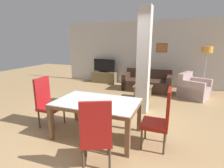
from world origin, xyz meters
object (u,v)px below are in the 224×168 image
Objects in this scene: sofa at (147,83)px; floor_lamp at (207,54)px; dining_table at (97,108)px; dining_chair_head_left at (47,101)px; coffee_table at (143,92)px; armchair at (193,89)px; tv_screen at (104,66)px; bottle at (141,82)px; dining_chair_head_right at (161,118)px; dining_chair_near_right at (96,133)px; tv_stand at (104,77)px.

floor_lamp is at bearing -168.27° from sofa.
dining_table is 1.48× the size of dining_chair_head_left.
floor_lamp reaches higher than coffee_table.
sofa reaches higher than dining_table.
armchair is 1.05× the size of tv_screen.
bottle is at bearing 147.15° from tv_screen.
dining_chair_head_left reaches higher than armchair.
dining_chair_head_left is 1.00× the size of dining_chair_head_right.
floor_lamp reaches higher than dining_chair_head_left.
dining_table is 4.86m from floor_lamp.
tv_screen is at bearing 139.84° from bottle.
floor_lamp reaches higher than dining_chair_head_right.
dining_chair_head_left is at bearing 103.59° from tv_screen.
tv_stand is at bearing 87.03° from dining_chair_near_right.
floor_lamp is (4.05, -0.17, 1.18)m from tv_stand.
dining_chair_head_right is 5.23m from tv_stand.
dining_chair_near_right is 0.98× the size of armchair.
dining_table reaches higher than tv_stand.
dining_chair_head_right is 0.98× the size of tv_stand.
dining_chair_head_right is at bearing 131.22° from tv_screen.
dining_table is at bearing -7.31° from armchair.
floor_lamp is at bearing 37.41° from bottle.
bottle is 0.27× the size of tv_stand.
dining_chair_near_right is at bearing 119.21° from tv_screen.
dining_chair_near_right is (-0.82, -0.87, 0.00)m from dining_chair_head_right.
tv_stand is (-2.09, 5.21, -0.33)m from dining_chair_near_right.
dining_chair_head_left is at bearing -20.31° from armchair.
tv_stand is at bearing -15.92° from sofa.
sofa is (-0.04, 4.62, -0.29)m from dining_chair_near_right.
tv_screen is 4.11m from floor_lamp.
dining_chair_head_left is at bearing 90.00° from dining_chair_head_right.
coffee_table is 2.74m from floor_lamp.
dining_chair_head_right is at bearing -56.09° from tv_stand.
dining_chair_head_right reaches higher than bottle.
sofa is at bearing 12.86° from dining_chair_head_right.
armchair is at bearing -12.64° from dining_chair_head_right.
tv_screen is at bearing 0.00° from tv_stand.
dining_chair_head_right is 0.65× the size of floor_lamp.
dining_chair_head_left reaches higher than bottle.
dining_chair_head_left is (-1.21, 0.00, -0.01)m from dining_table.
bottle is (-1.63, -0.76, 0.27)m from armchair.
coffee_table is (-1.57, -0.72, -0.06)m from armchair.
dining_table is at bearing -119.62° from floor_lamp.
dining_chair_near_right reaches higher than armchair.
dining_table is 2.64m from bottle.
sofa reaches higher than tv_stand.
sofa is at bearing -168.27° from floor_lamp.
armchair is 1.00× the size of tv_stand.
dining_table is 3.78m from sofa.
coffee_table is (0.01, 3.52, -0.35)m from dining_chair_near_right.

